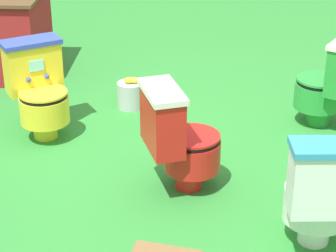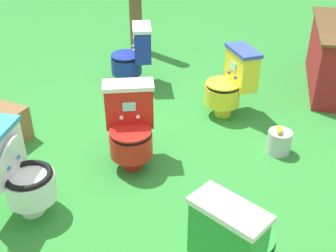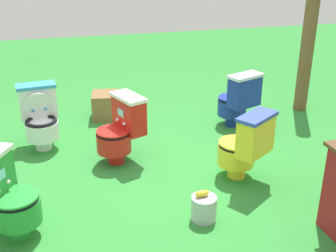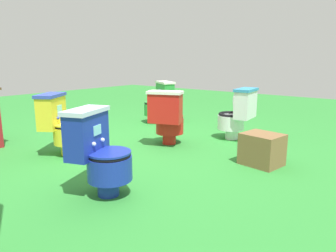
# 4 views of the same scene
# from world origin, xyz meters

# --- Properties ---
(ground) EXTENTS (14.00, 14.00, 0.00)m
(ground) POSITION_xyz_m (0.00, 0.00, 0.00)
(ground) COLOR #2D8433
(toilet_yellow) EXTENTS (0.61, 0.63, 0.73)m
(toilet_yellow) POSITION_xyz_m (-0.73, 0.39, 0.37)
(toilet_yellow) COLOR yellow
(toilet_yellow) RESTS_ON ground
(toilet_red) EXTENTS (0.61, 0.56, 0.73)m
(toilet_red) POSITION_xyz_m (0.39, -0.31, 0.37)
(toilet_red) COLOR red
(toilet_red) RESTS_ON ground
(toilet_green) EXTENTS (0.62, 0.58, 0.73)m
(toilet_green) POSITION_xyz_m (1.47, 0.76, 0.37)
(toilet_green) COLOR green
(toilet_green) RESTS_ON ground
(toilet_white) EXTENTS (0.46, 0.53, 0.73)m
(toilet_white) POSITION_xyz_m (1.22, -0.88, 0.37)
(toilet_white) COLOR white
(toilet_white) RESTS_ON ground
(toilet_blue) EXTENTS (0.55, 0.60, 0.73)m
(toilet_blue) POSITION_xyz_m (-1.18, -0.85, 0.37)
(toilet_blue) COLOR #192D9E
(toilet_blue) RESTS_ON ground
(wooden_post) EXTENTS (0.18, 0.18, 1.91)m
(wooden_post) POSITION_xyz_m (-2.31, -1.22, 0.96)
(wooden_post) COLOR brown
(wooden_post) RESTS_ON ground
(small_crate) EXTENTS (0.40, 0.44, 0.34)m
(small_crate) POSITION_xyz_m (0.40, -1.59, 0.17)
(small_crate) COLOR brown
(small_crate) RESTS_ON ground
(lemon_bucket) EXTENTS (0.22, 0.22, 0.28)m
(lemon_bucket) POSITION_xyz_m (-0.13, 0.95, 0.12)
(lemon_bucket) COLOR #B7B7BF
(lemon_bucket) RESTS_ON ground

